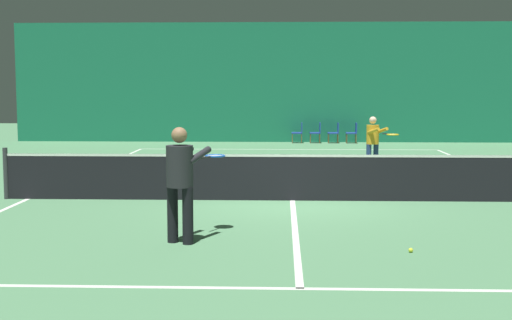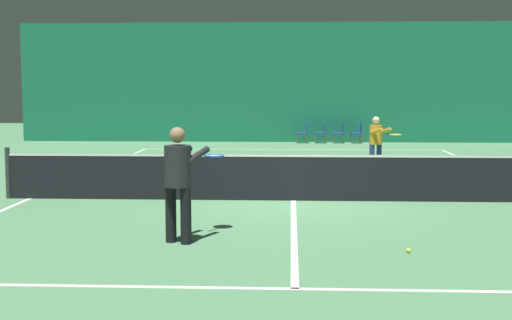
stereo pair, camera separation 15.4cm
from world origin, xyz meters
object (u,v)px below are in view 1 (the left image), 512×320
object	(u,v)px
courtside_chair_2	(335,131)
courtside_chair_3	(353,131)
player_far	(374,139)
tennis_ball	(411,250)
courtside_chair_0	(299,131)
tennis_net	(293,176)
player_near	(181,176)
courtside_chair_1	(317,131)

from	to	relation	value
courtside_chair_2	courtside_chair_3	xyz separation A→B (m)	(0.74, 0.00, 0.00)
player_far	tennis_ball	xyz separation A→B (m)	(-0.71, -9.84, -0.84)
courtside_chair_3	tennis_ball	xyz separation A→B (m)	(-1.09, -19.46, -0.45)
courtside_chair_0	courtside_chair_2	bearing A→B (deg)	90.00
player_far	courtside_chair_3	distance (m)	9.64
tennis_net	courtside_chair_3	size ratio (longest dim) A/B	14.29
player_near	courtside_chair_0	world-z (taller)	player_near
courtside_chair_1	player_far	bearing A→B (deg)	6.55
tennis_net	player_far	xyz separation A→B (m)	(2.31, 5.31, 0.37)
tennis_ball	player_far	bearing A→B (deg)	85.90
courtside_chair_0	courtside_chair_1	bearing A→B (deg)	90.00
courtside_chair_3	courtside_chair_2	bearing A→B (deg)	-90.00
tennis_net	courtside_chair_3	world-z (taller)	tennis_net
tennis_net	courtside_chair_0	xyz separation A→B (m)	(0.46, 14.94, -0.03)
courtside_chair_2	player_far	bearing A→B (deg)	2.15
player_far	player_near	bearing A→B (deg)	-50.01
courtside_chair_0	tennis_ball	world-z (taller)	courtside_chair_0
courtside_chair_3	player_far	bearing A→B (deg)	-2.28
tennis_net	courtside_chair_2	bearing A→B (deg)	82.56
tennis_net	courtside_chair_0	distance (m)	14.94
courtside_chair_3	tennis_net	bearing A→B (deg)	-10.23
player_near	tennis_ball	distance (m)	3.50
courtside_chair_2	courtside_chair_3	bearing A→B (deg)	90.00
courtside_chair_2	courtside_chair_0	bearing A→B (deg)	-90.00
courtside_chair_0	courtside_chair_2	world-z (taller)	same
tennis_net	courtside_chair_0	bearing A→B (deg)	88.23
courtside_chair_1	tennis_net	bearing A→B (deg)	-4.62
courtside_chair_0	tennis_ball	size ratio (longest dim) A/B	12.73
player_far	courtside_chair_3	world-z (taller)	player_far
courtside_chair_2	courtside_chair_3	size ratio (longest dim) A/B	1.00
player_far	courtside_chair_1	xyz separation A→B (m)	(-1.11, 9.62, -0.39)
courtside_chair_1	courtside_chair_2	size ratio (longest dim) A/B	1.00
tennis_ball	tennis_net	bearing A→B (deg)	109.53
courtside_chair_0	courtside_chair_3	bearing A→B (deg)	90.00
player_far	tennis_net	bearing A→B (deg)	-50.20
player_near	courtside_chair_2	bearing A→B (deg)	14.76
player_near	courtside_chair_0	size ratio (longest dim) A/B	2.07
player_far	tennis_ball	distance (m)	9.90
courtside_chair_1	tennis_ball	world-z (taller)	courtside_chair_1
tennis_ball	courtside_chair_1	bearing A→B (deg)	91.18
tennis_net	player_near	distance (m)	4.39
tennis_net	courtside_chair_1	world-z (taller)	tennis_net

